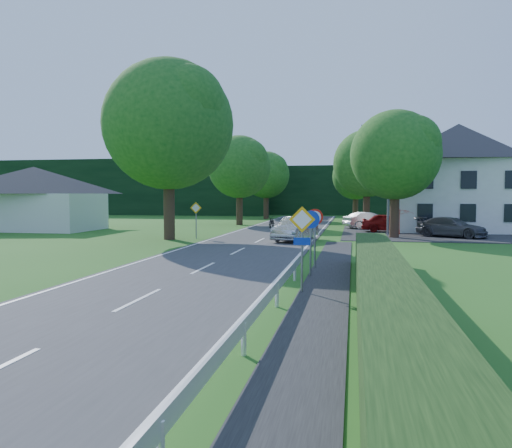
% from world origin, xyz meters
% --- Properties ---
extents(road, '(7.00, 80.00, 0.04)m').
position_xyz_m(road, '(0.00, 20.00, 0.02)').
color(road, '#363538').
rests_on(road, ground).
extents(footpath, '(1.50, 44.00, 0.04)m').
position_xyz_m(footpath, '(4.95, 2.00, 0.02)').
color(footpath, black).
rests_on(footpath, ground).
extents(parking_pad, '(14.00, 16.00, 0.04)m').
position_xyz_m(parking_pad, '(12.00, 33.00, 0.02)').
color(parking_pad, black).
rests_on(parking_pad, ground).
extents(line_edge_left, '(0.12, 80.00, 0.01)m').
position_xyz_m(line_edge_left, '(-3.25, 20.00, 0.04)').
color(line_edge_left, white).
rests_on(line_edge_left, road).
extents(line_edge_right, '(0.12, 80.00, 0.01)m').
position_xyz_m(line_edge_right, '(3.25, 20.00, 0.04)').
color(line_edge_right, white).
rests_on(line_edge_right, road).
extents(line_centre, '(0.12, 80.00, 0.01)m').
position_xyz_m(line_centre, '(0.00, 20.00, 0.04)').
color(line_centre, white).
rests_on(line_centre, road).
extents(guardrail, '(0.12, 26.00, 0.69)m').
position_xyz_m(guardrail, '(3.85, -1.00, 0.34)').
color(guardrail, white).
rests_on(guardrail, ground).
extents(hedge_right, '(1.20, 30.00, 1.30)m').
position_xyz_m(hedge_right, '(6.50, 0.00, 0.65)').
color(hedge_right, black).
rests_on(hedge_right, ground).
extents(tree_main, '(9.40, 9.40, 11.64)m').
position_xyz_m(tree_main, '(-6.00, 24.00, 5.82)').
color(tree_main, '#185118').
rests_on(tree_main, ground).
extents(tree_left_far, '(7.00, 7.00, 8.58)m').
position_xyz_m(tree_left_far, '(-5.00, 40.00, 4.29)').
color(tree_left_far, '#185118').
rests_on(tree_left_far, ground).
extents(tree_right_far, '(7.40, 7.40, 9.09)m').
position_xyz_m(tree_right_far, '(7.00, 42.00, 4.54)').
color(tree_right_far, '#185118').
rests_on(tree_right_far, ground).
extents(tree_left_back, '(6.60, 6.60, 8.07)m').
position_xyz_m(tree_left_back, '(-4.50, 52.00, 4.04)').
color(tree_left_back, '#185118').
rests_on(tree_left_back, ground).
extents(tree_right_back, '(6.20, 6.20, 7.56)m').
position_xyz_m(tree_right_back, '(6.00, 50.00, 3.78)').
color(tree_right_back, '#185118').
rests_on(tree_right_back, ground).
extents(tree_right_mid, '(7.00, 7.00, 8.58)m').
position_xyz_m(tree_right_mid, '(8.50, 28.00, 4.29)').
color(tree_right_mid, '#185118').
rests_on(tree_right_mid, ground).
extents(treeline_left, '(44.00, 6.00, 8.00)m').
position_xyz_m(treeline_left, '(-28.00, 62.00, 4.00)').
color(treeline_left, black).
rests_on(treeline_left, ground).
extents(treeline_right, '(30.00, 5.00, 7.00)m').
position_xyz_m(treeline_right, '(8.00, 66.00, 3.50)').
color(treeline_right, black).
rests_on(treeline_right, ground).
extents(bungalow_left, '(11.00, 6.50, 5.20)m').
position_xyz_m(bungalow_left, '(-20.00, 30.00, 2.71)').
color(bungalow_left, silver).
rests_on(bungalow_left, ground).
extents(house_white, '(10.60, 8.40, 8.60)m').
position_xyz_m(house_white, '(14.00, 36.00, 4.41)').
color(house_white, silver).
rests_on(house_white, ground).
extents(streetlight, '(2.03, 0.18, 8.00)m').
position_xyz_m(streetlight, '(8.06, 30.00, 4.46)').
color(streetlight, slate).
rests_on(streetlight, ground).
extents(sign_priority_right, '(0.78, 0.09, 2.59)m').
position_xyz_m(sign_priority_right, '(4.30, 7.98, 1.80)').
color(sign_priority_right, slate).
rests_on(sign_priority_right, ground).
extents(sign_roundabout, '(0.64, 0.08, 2.37)m').
position_xyz_m(sign_roundabout, '(4.30, 10.98, 1.67)').
color(sign_roundabout, slate).
rests_on(sign_roundabout, ground).
extents(sign_speed_limit, '(0.64, 0.11, 2.37)m').
position_xyz_m(sign_speed_limit, '(4.30, 12.97, 1.77)').
color(sign_speed_limit, slate).
rests_on(sign_speed_limit, ground).
extents(sign_priority_left, '(0.78, 0.09, 2.44)m').
position_xyz_m(sign_priority_left, '(-4.50, 24.98, 1.72)').
color(sign_priority_left, slate).
rests_on(sign_priority_left, ground).
extents(moving_car, '(2.62, 4.78, 1.49)m').
position_xyz_m(moving_car, '(2.23, 24.27, 0.79)').
color(moving_car, '#BCBCC1').
rests_on(moving_car, road).
extents(motorcycle, '(0.72, 2.02, 1.06)m').
position_xyz_m(motorcycle, '(-1.20, 36.06, 0.57)').
color(motorcycle, black).
rests_on(motorcycle, road).
extents(parked_car_red, '(4.30, 2.01, 1.43)m').
position_xyz_m(parked_car_red, '(8.51, 33.00, 0.75)').
color(parked_car_red, maroon).
rests_on(parked_car_red, parking_pad).
extents(parked_car_silver_a, '(4.39, 3.25, 1.38)m').
position_xyz_m(parked_car_silver_a, '(7.03, 37.00, 0.73)').
color(parked_car_silver_a, '#B6B6BB').
rests_on(parked_car_silver_a, parking_pad).
extents(parked_car_grey, '(4.97, 4.01, 1.35)m').
position_xyz_m(parked_car_grey, '(12.33, 29.01, 0.72)').
color(parked_car_grey, '#49494E').
rests_on(parked_car_grey, parking_pad).
extents(parasol, '(2.20, 2.24, 1.89)m').
position_xyz_m(parasol, '(9.08, 30.68, 0.98)').
color(parasol, red).
rests_on(parasol, parking_pad).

